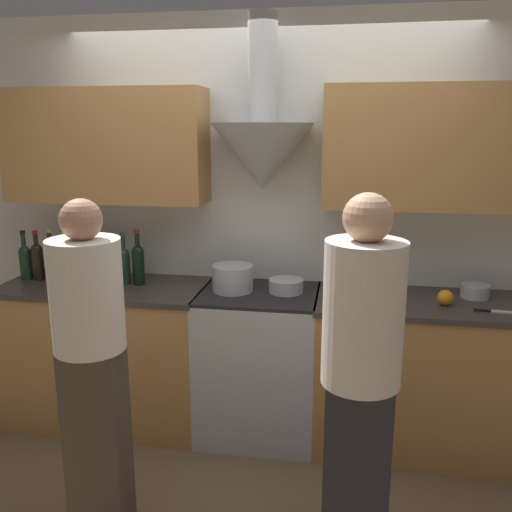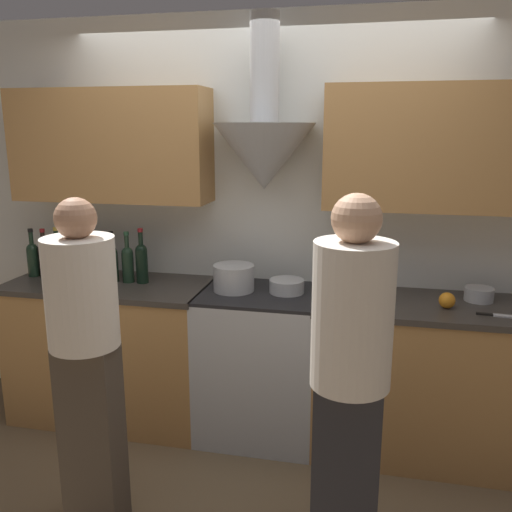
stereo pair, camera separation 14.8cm
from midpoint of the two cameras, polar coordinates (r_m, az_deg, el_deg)
name	(u,v)px [view 1 (the left image)]	position (r m, az deg, el deg)	size (l,w,h in m)	color
ground_plane	(250,458)	(3.43, -1.93, -20.50)	(12.00, 12.00, 0.00)	brown
wall_back	(265,198)	(3.44, -0.31, 6.12)	(8.40, 0.61, 2.60)	silver
counter_left	(109,353)	(3.77, -16.34, -9.74)	(1.30, 0.62, 0.94)	#B27F47
counter_right	(421,375)	(3.44, 15.77, -11.97)	(1.27, 0.62, 0.94)	#B27F47
stove_range	(259,363)	(3.47, -0.96, -11.19)	(0.72, 0.60, 0.94)	#B7BABC
wine_bottle_0	(25,260)	(3.89, -24.14, -0.39)	(0.08, 0.08, 0.32)	black
wine_bottle_1	(37,259)	(3.85, -23.06, -0.32)	(0.07, 0.07, 0.33)	black
wine_bottle_2	(51,260)	(3.78, -21.79, -0.40)	(0.07, 0.07, 0.34)	black
wine_bottle_3	(66,261)	(3.74, -20.47, -0.48)	(0.08, 0.08, 0.33)	black
wine_bottle_4	(81,263)	(3.68, -19.07, -0.69)	(0.07, 0.07, 0.32)	black
wine_bottle_5	(93,263)	(3.65, -17.92, -0.73)	(0.08, 0.08, 0.32)	black
wine_bottle_6	(108,263)	(3.59, -16.46, -0.76)	(0.08, 0.08, 0.33)	black
wine_bottle_7	(124,264)	(3.56, -14.89, -0.79)	(0.08, 0.08, 0.33)	black
wine_bottle_8	(138,262)	(3.52, -13.47, -0.66)	(0.08, 0.08, 0.36)	black
stock_pot	(233,278)	(3.31, -3.75, -2.34)	(0.25, 0.25, 0.16)	#B7BABC
mixing_bowl	(286,286)	(3.29, 1.88, -3.14)	(0.21, 0.21, 0.08)	#B7BABC
orange_fruit	(445,298)	(3.21, 18.07, -4.19)	(0.09, 0.09, 0.09)	orange
saucepan	(475,291)	(3.41, 20.91, -3.47)	(0.16, 0.16, 0.08)	#B7BABC
chefs_knife	(496,312)	(3.19, 22.78, -5.43)	(0.22, 0.05, 0.01)	silver
person_foreground_left	(91,356)	(2.64, -18.51, -10.01)	(0.32, 0.32, 1.62)	#473D33
person_foreground_right	(361,371)	(2.33, 9.12, -11.93)	(0.33, 0.33, 1.67)	#28282D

